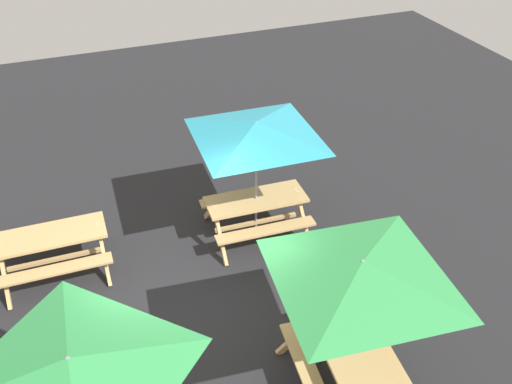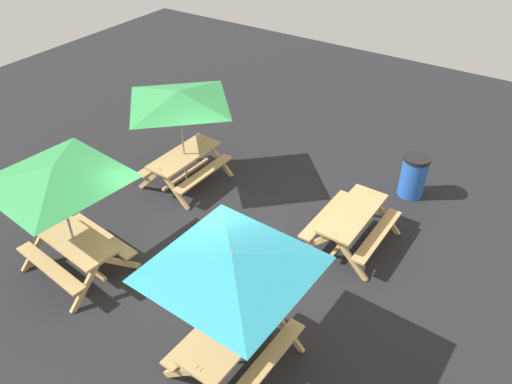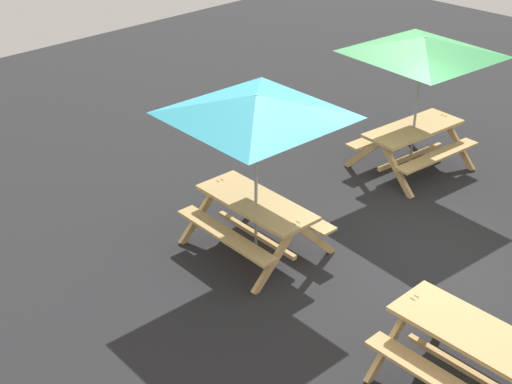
% 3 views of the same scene
% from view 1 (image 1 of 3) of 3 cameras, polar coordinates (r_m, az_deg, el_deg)
% --- Properties ---
extents(ground_plane, '(24.00, 24.00, 0.00)m').
position_cam_1_polar(ground_plane, '(9.07, -6.16, -12.74)').
color(ground_plane, '#232326').
rests_on(ground_plane, ground).
extents(picnic_table_0, '(1.83, 1.56, 0.81)m').
position_cam_1_polar(picnic_table_0, '(10.08, -19.75, -4.88)').
color(picnic_table_0, tan).
rests_on(picnic_table_0, ground).
extents(picnic_table_1, '(2.83, 2.83, 2.34)m').
position_cam_1_polar(picnic_table_1, '(9.51, 0.00, 5.39)').
color(picnic_table_1, tan).
rests_on(picnic_table_1, ground).
extents(picnic_table_2, '(2.05, 2.05, 2.34)m').
position_cam_1_polar(picnic_table_2, '(6.13, -17.78, -17.34)').
color(picnic_table_2, tan).
rests_on(picnic_table_2, ground).
extents(picnic_table_3, '(2.81, 2.81, 2.34)m').
position_cam_1_polar(picnic_table_3, '(6.88, 10.38, -8.72)').
color(picnic_table_3, tan).
rests_on(picnic_table_3, ground).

